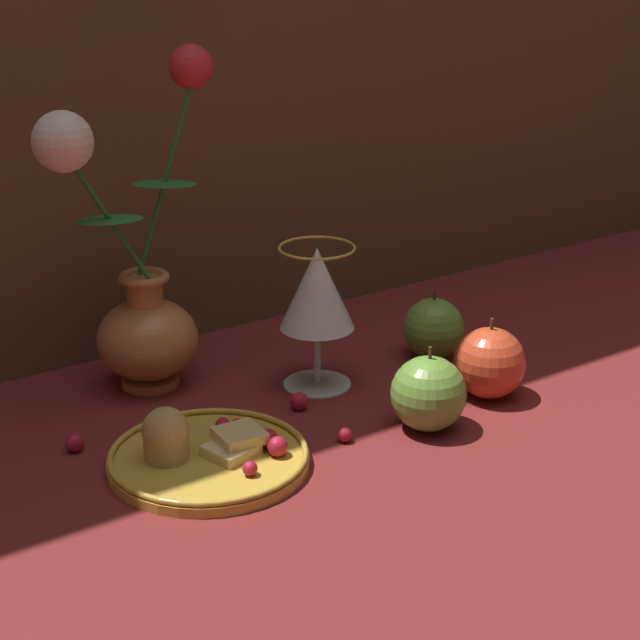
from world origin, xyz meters
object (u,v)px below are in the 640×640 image
at_px(vase, 140,293).
at_px(plate_with_pastries, 204,453).
at_px(apple_beside_vase, 428,394).
at_px(apple_near_glass, 490,363).
at_px(wine_glass, 317,294).
at_px(apple_at_table_edge, 433,328).

height_order(vase, plate_with_pastries, vase).
bearing_deg(apple_beside_vase, apple_near_glass, 11.74).
bearing_deg(apple_near_glass, apple_beside_vase, -168.26).
relative_size(vase, plate_with_pastries, 1.89).
xyz_separation_m(wine_glass, apple_at_table_edge, (0.16, -0.01, -0.07)).
height_order(plate_with_pastries, apple_beside_vase, apple_beside_vase).
xyz_separation_m(plate_with_pastries, apple_at_table_edge, (0.35, 0.08, 0.02)).
bearing_deg(apple_near_glass, apple_at_table_edge, 79.79).
bearing_deg(apple_beside_vase, vase, 126.58).
bearing_deg(apple_at_table_edge, apple_near_glass, -100.21).
distance_m(plate_with_pastries, apple_near_glass, 0.33).
distance_m(vase, apple_near_glass, 0.38).
xyz_separation_m(vase, apple_at_table_edge, (0.32, -0.12, -0.07)).
xyz_separation_m(plate_with_pastries, wine_glass, (0.19, 0.09, 0.09)).
xyz_separation_m(vase, apple_beside_vase, (0.19, -0.26, -0.07)).
distance_m(vase, apple_at_table_edge, 0.35).
distance_m(apple_beside_vase, apple_at_table_edge, 0.19).
height_order(wine_glass, apple_beside_vase, wine_glass).
relative_size(vase, wine_glass, 2.26).
xyz_separation_m(plate_with_pastries, apple_beside_vase, (0.23, -0.06, 0.03)).
height_order(plate_with_pastries, apple_near_glass, apple_near_glass).
bearing_deg(plate_with_pastries, apple_beside_vase, -15.23).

